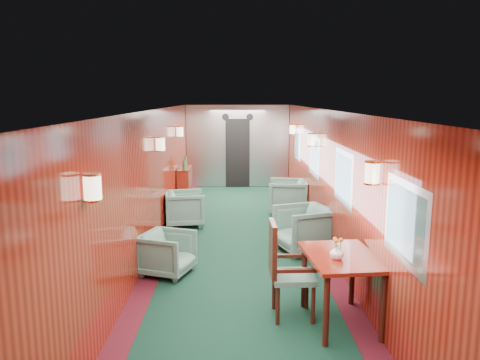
{
  "coord_description": "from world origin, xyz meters",
  "views": [
    {
      "loc": [
        -0.11,
        -7.7,
        2.61
      ],
      "look_at": [
        0.0,
        0.53,
        1.15
      ],
      "focal_mm": 35.0,
      "sensor_mm": 36.0,
      "label": 1
    }
  ],
  "objects_px": {
    "credenza": "(185,185)",
    "armchair_right_near": "(304,229)",
    "armchair_right_far": "(288,197)",
    "side_chair": "(284,266)",
    "dining_table": "(341,266)",
    "armchair_left_near": "(167,253)",
    "armchair_left_far": "(185,208)"
  },
  "relations": [
    {
      "from": "credenza",
      "to": "armchair_right_near",
      "type": "relative_size",
      "value": 1.34
    },
    {
      "from": "armchair_right_far",
      "to": "armchair_right_near",
      "type": "bearing_deg",
      "value": 6.86
    },
    {
      "from": "side_chair",
      "to": "armchair_right_near",
      "type": "relative_size",
      "value": 1.36
    },
    {
      "from": "credenza",
      "to": "armchair_right_far",
      "type": "height_order",
      "value": "credenza"
    },
    {
      "from": "dining_table",
      "to": "armchair_left_near",
      "type": "distance_m",
      "value": 2.75
    },
    {
      "from": "side_chair",
      "to": "armchair_right_near",
      "type": "xyz_separation_m",
      "value": [
        0.6,
        2.43,
        -0.24
      ]
    },
    {
      "from": "armchair_left_near",
      "to": "armchair_right_near",
      "type": "bearing_deg",
      "value": -45.16
    },
    {
      "from": "armchair_left_far",
      "to": "armchair_right_far",
      "type": "distance_m",
      "value": 2.42
    },
    {
      "from": "dining_table",
      "to": "armchair_right_far",
      "type": "relative_size",
      "value": 1.38
    },
    {
      "from": "side_chair",
      "to": "credenza",
      "type": "xyz_separation_m",
      "value": [
        -1.82,
        6.22,
        -0.18
      ]
    },
    {
      "from": "dining_table",
      "to": "armchair_right_near",
      "type": "xyz_separation_m",
      "value": [
        -0.04,
        2.61,
        -0.31
      ]
    },
    {
      "from": "armchair_left_far",
      "to": "armchair_left_near",
      "type": "bearing_deg",
      "value": 171.6
    },
    {
      "from": "armchair_left_near",
      "to": "armchair_right_far",
      "type": "distance_m",
      "value": 4.28
    },
    {
      "from": "credenza",
      "to": "armchair_right_near",
      "type": "bearing_deg",
      "value": -57.48
    },
    {
      "from": "armchair_left_far",
      "to": "armchair_right_far",
      "type": "relative_size",
      "value": 0.91
    },
    {
      "from": "credenza",
      "to": "dining_table",
      "type": "bearing_deg",
      "value": -68.97
    },
    {
      "from": "side_chair",
      "to": "armchair_right_far",
      "type": "distance_m",
      "value": 5.1
    },
    {
      "from": "dining_table",
      "to": "armchair_right_far",
      "type": "height_order",
      "value": "dining_table"
    },
    {
      "from": "credenza",
      "to": "armchair_right_near",
      "type": "height_order",
      "value": "credenza"
    },
    {
      "from": "armchair_left_far",
      "to": "side_chair",
      "type": "bearing_deg",
      "value": -167.35
    },
    {
      "from": "dining_table",
      "to": "armchair_right_far",
      "type": "distance_m",
      "value": 5.25
    },
    {
      "from": "dining_table",
      "to": "credenza",
      "type": "relative_size",
      "value": 1.02
    },
    {
      "from": "armchair_left_near",
      "to": "armchair_right_near",
      "type": "height_order",
      "value": "armchair_right_near"
    },
    {
      "from": "side_chair",
      "to": "credenza",
      "type": "bearing_deg",
      "value": 104.97
    },
    {
      "from": "dining_table",
      "to": "side_chair",
      "type": "distance_m",
      "value": 0.67
    },
    {
      "from": "side_chair",
      "to": "armchair_left_near",
      "type": "relative_size",
      "value": 1.65
    },
    {
      "from": "side_chair",
      "to": "armchair_right_far",
      "type": "height_order",
      "value": "side_chair"
    },
    {
      "from": "credenza",
      "to": "armchair_left_far",
      "type": "height_order",
      "value": "credenza"
    },
    {
      "from": "credenza",
      "to": "armchair_left_far",
      "type": "relative_size",
      "value": 1.47
    },
    {
      "from": "side_chair",
      "to": "armchair_right_far",
      "type": "relative_size",
      "value": 1.36
    },
    {
      "from": "armchair_left_far",
      "to": "dining_table",
      "type": "bearing_deg",
      "value": -161.08
    },
    {
      "from": "credenza",
      "to": "armchair_left_near",
      "type": "distance_m",
      "value": 4.84
    }
  ]
}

